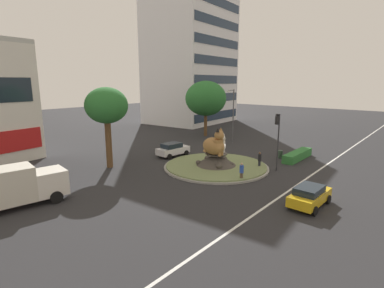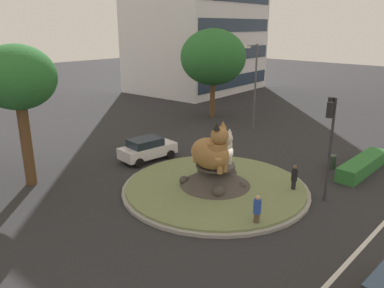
{
  "view_description": "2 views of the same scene",
  "coord_description": "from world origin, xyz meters",
  "px_view_note": "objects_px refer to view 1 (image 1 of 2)",
  "views": [
    {
      "loc": [
        -24.41,
        -17.3,
        8.77
      ],
      "look_at": [
        -2.68,
        1.0,
        2.79
      ],
      "focal_mm": 27.87,
      "sensor_mm": 36.0,
      "label": 1
    },
    {
      "loc": [
        -15.68,
        -12.95,
        9.19
      ],
      "look_at": [
        -0.98,
        0.93,
        2.81
      ],
      "focal_mm": 35.38,
      "sensor_mm": 36.0,
      "label": 2
    }
  ],
  "objects_px": {
    "delivery_box_truck": "(7,187)",
    "litter_bin": "(280,154)",
    "pedestrian_blue_shirt": "(242,172)",
    "cat_statue_tabby": "(215,145)",
    "pedestrian_black_shirt": "(260,160)",
    "office_tower": "(191,53)",
    "sedan_on_far_lane": "(310,195)",
    "streetlight_arm": "(233,112)",
    "traffic_light_mast": "(278,130)",
    "cat_statue_white": "(220,145)",
    "second_tree_near_tower": "(206,98)",
    "hatchback_near_shophouse": "(173,149)",
    "broadleaf_tree_behind_island": "(107,106)"
  },
  "relations": [
    {
      "from": "office_tower",
      "to": "second_tree_near_tower",
      "type": "bearing_deg",
      "value": -136.46
    },
    {
      "from": "traffic_light_mast",
      "to": "second_tree_near_tower",
      "type": "height_order",
      "value": "second_tree_near_tower"
    },
    {
      "from": "pedestrian_blue_shirt",
      "to": "pedestrian_black_shirt",
      "type": "xyz_separation_m",
      "value": [
        4.6,
        0.62,
        0.05
      ]
    },
    {
      "from": "traffic_light_mast",
      "to": "office_tower",
      "type": "bearing_deg",
      "value": -29.86
    },
    {
      "from": "traffic_light_mast",
      "to": "pedestrian_black_shirt",
      "type": "height_order",
      "value": "traffic_light_mast"
    },
    {
      "from": "litter_bin",
      "to": "traffic_light_mast",
      "type": "bearing_deg",
      "value": -160.94
    },
    {
      "from": "pedestrian_blue_shirt",
      "to": "hatchback_near_shophouse",
      "type": "height_order",
      "value": "pedestrian_blue_shirt"
    },
    {
      "from": "cat_statue_tabby",
      "to": "second_tree_near_tower",
      "type": "height_order",
      "value": "second_tree_near_tower"
    },
    {
      "from": "office_tower",
      "to": "hatchback_near_shophouse",
      "type": "distance_m",
      "value": 34.19
    },
    {
      "from": "office_tower",
      "to": "delivery_box_truck",
      "type": "xyz_separation_m",
      "value": [
        -43.51,
        -20.2,
        -13.06
      ]
    },
    {
      "from": "cat_statue_white",
      "to": "litter_bin",
      "type": "relative_size",
      "value": 2.41
    },
    {
      "from": "cat_statue_tabby",
      "to": "cat_statue_white",
      "type": "distance_m",
      "value": 1.43
    },
    {
      "from": "cat_statue_tabby",
      "to": "traffic_light_mast",
      "type": "bearing_deg",
      "value": 35.5
    },
    {
      "from": "streetlight_arm",
      "to": "pedestrian_blue_shirt",
      "type": "distance_m",
      "value": 17.8
    },
    {
      "from": "second_tree_near_tower",
      "to": "pedestrian_blue_shirt",
      "type": "xyz_separation_m",
      "value": [
        -15.95,
        -16.34,
        -5.21
      ]
    },
    {
      "from": "streetlight_arm",
      "to": "pedestrian_black_shirt",
      "type": "xyz_separation_m",
      "value": [
        -9.63,
        -9.48,
        -3.49
      ]
    },
    {
      "from": "delivery_box_truck",
      "to": "litter_bin",
      "type": "distance_m",
      "value": 27.16
    },
    {
      "from": "pedestrian_blue_shirt",
      "to": "hatchback_near_shophouse",
      "type": "distance_m",
      "value": 11.33
    },
    {
      "from": "pedestrian_black_shirt",
      "to": "litter_bin",
      "type": "bearing_deg",
      "value": -61.52
    },
    {
      "from": "office_tower",
      "to": "litter_bin",
      "type": "height_order",
      "value": "office_tower"
    },
    {
      "from": "cat_statue_tabby",
      "to": "streetlight_arm",
      "type": "height_order",
      "value": "streetlight_arm"
    },
    {
      "from": "broadleaf_tree_behind_island",
      "to": "second_tree_near_tower",
      "type": "bearing_deg",
      "value": 9.52
    },
    {
      "from": "cat_statue_white",
      "to": "delivery_box_truck",
      "type": "distance_m",
      "value": 19.07
    },
    {
      "from": "office_tower",
      "to": "sedan_on_far_lane",
      "type": "bearing_deg",
      "value": -133.72
    },
    {
      "from": "pedestrian_blue_shirt",
      "to": "cat_statue_tabby",
      "type": "bearing_deg",
      "value": 74.34
    },
    {
      "from": "cat_statue_tabby",
      "to": "litter_bin",
      "type": "height_order",
      "value": "cat_statue_tabby"
    },
    {
      "from": "second_tree_near_tower",
      "to": "litter_bin",
      "type": "distance_m",
      "value": 17.53
    },
    {
      "from": "sedan_on_far_lane",
      "to": "traffic_light_mast",
      "type": "bearing_deg",
      "value": 42.5
    },
    {
      "from": "second_tree_near_tower",
      "to": "hatchback_near_shophouse",
      "type": "height_order",
      "value": "second_tree_near_tower"
    },
    {
      "from": "second_tree_near_tower",
      "to": "hatchback_near_shophouse",
      "type": "distance_m",
      "value": 15.28
    },
    {
      "from": "cat_statue_white",
      "to": "office_tower",
      "type": "height_order",
      "value": "office_tower"
    },
    {
      "from": "pedestrian_blue_shirt",
      "to": "delivery_box_truck",
      "type": "bearing_deg",
      "value": 152.27
    },
    {
      "from": "hatchback_near_shophouse",
      "to": "litter_bin",
      "type": "bearing_deg",
      "value": -48.63
    },
    {
      "from": "cat_statue_white",
      "to": "traffic_light_mast",
      "type": "relative_size",
      "value": 0.38
    },
    {
      "from": "cat_statue_white",
      "to": "pedestrian_blue_shirt",
      "type": "relative_size",
      "value": 1.29
    },
    {
      "from": "streetlight_arm",
      "to": "traffic_light_mast",
      "type": "bearing_deg",
      "value": 40.35
    },
    {
      "from": "pedestrian_blue_shirt",
      "to": "pedestrian_black_shirt",
      "type": "relative_size",
      "value": 0.96
    },
    {
      "from": "cat_statue_tabby",
      "to": "litter_bin",
      "type": "relative_size",
      "value": 3.11
    },
    {
      "from": "pedestrian_black_shirt",
      "to": "hatchback_near_shophouse",
      "type": "distance_m",
      "value": 10.58
    },
    {
      "from": "sedan_on_far_lane",
      "to": "delivery_box_truck",
      "type": "height_order",
      "value": "delivery_box_truck"
    },
    {
      "from": "traffic_light_mast",
      "to": "delivery_box_truck",
      "type": "height_order",
      "value": "traffic_light_mast"
    },
    {
      "from": "pedestrian_blue_shirt",
      "to": "hatchback_near_shophouse",
      "type": "bearing_deg",
      "value": 79.68
    },
    {
      "from": "cat_statue_white",
      "to": "litter_bin",
      "type": "distance_m",
      "value": 8.37
    },
    {
      "from": "second_tree_near_tower",
      "to": "sedan_on_far_lane",
      "type": "height_order",
      "value": "second_tree_near_tower"
    },
    {
      "from": "broadleaf_tree_behind_island",
      "to": "litter_bin",
      "type": "height_order",
      "value": "broadleaf_tree_behind_island"
    },
    {
      "from": "sedan_on_far_lane",
      "to": "cat_statue_tabby",
      "type": "bearing_deg",
      "value": 76.28
    },
    {
      "from": "second_tree_near_tower",
      "to": "litter_bin",
      "type": "bearing_deg",
      "value": -110.72
    },
    {
      "from": "cat_statue_tabby",
      "to": "delivery_box_truck",
      "type": "bearing_deg",
      "value": -108.71
    },
    {
      "from": "broadleaf_tree_behind_island",
      "to": "delivery_box_truck",
      "type": "xyz_separation_m",
      "value": [
        -10.71,
        -3.48,
        -4.72
      ]
    },
    {
      "from": "pedestrian_black_shirt",
      "to": "delivery_box_truck",
      "type": "bearing_deg",
      "value": 93.19
    }
  ]
}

